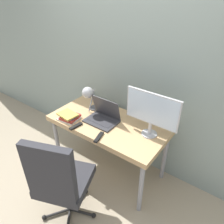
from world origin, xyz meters
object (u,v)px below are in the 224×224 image
(desk_lamp, at_px, (89,95))
(office_chair, at_px, (59,179))
(monitor, at_px, (152,111))
(book_stack, at_px, (69,116))
(laptop, at_px, (103,117))

(desk_lamp, distance_m, office_chair, 1.02)
(desk_lamp, height_order, office_chair, desk_lamp)
(monitor, bearing_deg, book_stack, -161.38)
(desk_lamp, bearing_deg, monitor, 2.76)
(office_chair, height_order, book_stack, office_chair)
(desk_lamp, bearing_deg, laptop, -11.74)
(office_chair, bearing_deg, laptop, 98.93)
(monitor, bearing_deg, office_chair, -115.30)
(laptop, distance_m, desk_lamp, 0.31)
(monitor, height_order, book_stack, monitor)
(laptop, height_order, office_chair, office_chair)
(laptop, xyz_separation_m, office_chair, (0.13, -0.81, -0.21))
(laptop, distance_m, monitor, 0.61)
(laptop, bearing_deg, desk_lamp, 168.26)
(laptop, distance_m, book_stack, 0.40)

